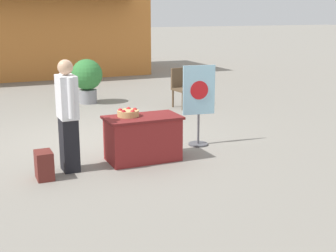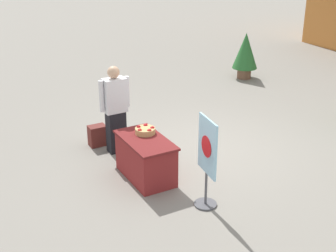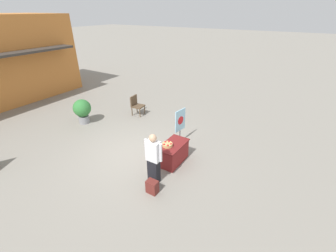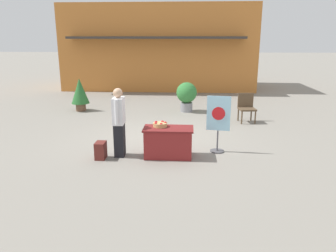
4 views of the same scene
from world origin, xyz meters
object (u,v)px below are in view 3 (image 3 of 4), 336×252
object	(u,v)px
apple_basket	(167,145)
potted_plant_near_left	(82,110)
backpack	(152,187)
patio_chair	(136,104)
display_table	(173,153)
poster_board	(180,125)
person_visitor	(154,159)

from	to	relation	value
apple_basket	potted_plant_near_left	xyz separation A→B (m)	(0.62, 5.12, -0.10)
apple_basket	backpack	distance (m)	1.59
apple_basket	patio_chair	distance (m)	4.52
patio_chair	potted_plant_near_left	distance (m)	2.61
display_table	potted_plant_near_left	bearing A→B (deg)	85.50
apple_basket	poster_board	xyz separation A→B (m)	(1.46, 0.32, 0.02)
backpack	poster_board	world-z (taller)	poster_board
person_visitor	potted_plant_near_left	distance (m)	5.50
person_visitor	poster_board	world-z (taller)	person_visitor
backpack	potted_plant_near_left	world-z (taller)	potted_plant_near_left
display_table	backpack	bearing A→B (deg)	-170.93
person_visitor	backpack	size ratio (longest dim) A/B	4.08
potted_plant_near_left	person_visitor	bearing A→B (deg)	-107.22
display_table	apple_basket	xyz separation A→B (m)	(-0.21, 0.10, 0.42)
person_visitor	poster_board	xyz separation A→B (m)	(2.47, 0.45, -0.07)
display_table	person_visitor	distance (m)	1.32
poster_board	display_table	bearing A→B (deg)	-62.89
apple_basket	backpack	bearing A→B (deg)	-165.70
backpack	potted_plant_near_left	size ratio (longest dim) A/B	0.36
potted_plant_near_left	apple_basket	bearing A→B (deg)	-96.92
patio_chair	potted_plant_near_left	size ratio (longest dim) A/B	0.85
person_visitor	patio_chair	xyz separation A→B (m)	(3.74, 3.73, -0.32)
poster_board	patio_chair	bearing A→B (deg)	167.16
person_visitor	backpack	xyz separation A→B (m)	(-0.43, -0.23, -0.67)
display_table	patio_chair	bearing A→B (deg)	55.71
display_table	poster_board	bearing A→B (deg)	18.74
apple_basket	person_visitor	world-z (taller)	person_visitor
apple_basket	backpack	xyz separation A→B (m)	(-1.44, -0.37, -0.59)
poster_board	potted_plant_near_left	bearing A→B (deg)	-161.70
apple_basket	person_visitor	bearing A→B (deg)	-172.52
display_table	backpack	xyz separation A→B (m)	(-1.65, -0.26, -0.16)
backpack	patio_chair	distance (m)	5.76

